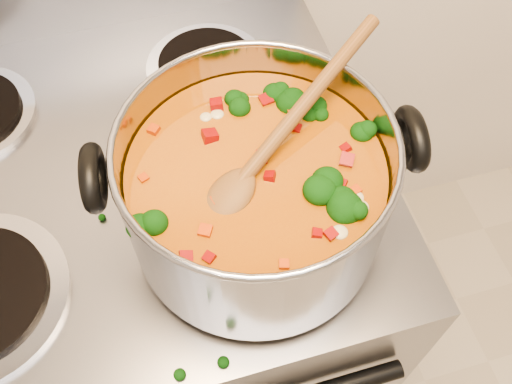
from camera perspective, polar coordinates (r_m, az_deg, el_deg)
The scene contains 4 objects.
electric_range at distance 1.19m, azimuth -9.99°, elevation -10.24°, with size 0.73×0.66×1.08m.
stockpot at distance 0.64m, azimuth -0.02°, elevation 0.16°, with size 0.36×0.30×0.18m.
wooden_spoon at distance 0.60m, azimuth 1.21°, elevation 4.36°, with size 0.26×0.19×0.09m.
cooktop_crumbs at distance 0.66m, azimuth -1.39°, elevation -14.27°, with size 0.34×0.21×0.01m.
Camera 1 is at (0.02, 0.68, 1.55)m, focal length 40.00 mm.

